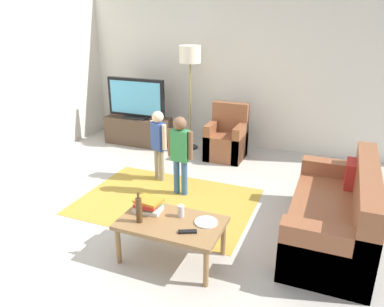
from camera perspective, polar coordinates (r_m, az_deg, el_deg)
ground at (r=4.43m, az=-2.98°, el=-10.48°), size 7.80×7.80×0.00m
wall_back at (r=6.68m, az=7.97°, el=12.49°), size 6.00×0.12×2.70m
area_rug at (r=4.87m, az=-3.90°, el=-7.30°), size 2.20×1.60×0.01m
tv_stand at (r=6.95m, az=-8.19°, el=3.44°), size 1.20×0.44×0.50m
tv at (r=6.78m, az=-8.54°, el=8.26°), size 1.10×0.28×0.71m
couch at (r=4.25m, az=21.46°, el=-9.00°), size 0.80×1.80×0.86m
armchair at (r=6.24m, az=5.35°, el=2.06°), size 0.60×0.60×0.90m
floor_lamp at (r=6.39m, az=-0.31°, el=14.06°), size 0.36×0.36×1.78m
child_near_tv at (r=5.28m, az=-5.14°, el=2.17°), size 0.31×0.21×1.02m
child_center at (r=4.81m, az=-1.82°, el=0.71°), size 0.36×0.17×1.07m
coffee_table at (r=3.66m, az=-3.18°, el=-10.95°), size 1.00×0.60×0.42m
book_stack at (r=3.80m, az=-6.70°, el=-7.82°), size 0.29×0.23×0.13m
bottle at (r=3.60m, az=-8.15°, el=-8.47°), size 0.06×0.06×0.31m
tv_remote at (r=3.46m, az=-0.70°, el=-11.83°), size 0.17×0.12×0.02m
soda_can at (r=3.68m, az=-1.70°, el=-8.77°), size 0.07×0.07×0.12m
plate at (r=3.61m, az=2.18°, el=-10.43°), size 0.22×0.22×0.02m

